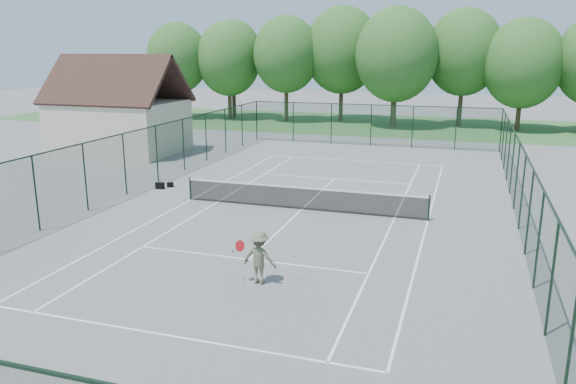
% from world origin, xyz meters
% --- Properties ---
extents(ground, '(140.00, 140.00, 0.00)m').
position_xyz_m(ground, '(0.00, 0.00, 0.00)').
color(ground, slate).
rests_on(ground, ground).
extents(grass_far, '(80.00, 16.00, 0.01)m').
position_xyz_m(grass_far, '(0.00, 30.00, 0.01)').
color(grass_far, '#3B7034').
rests_on(grass_far, ground).
extents(court_lines, '(11.05, 23.85, 0.01)m').
position_xyz_m(court_lines, '(0.00, 0.00, 0.00)').
color(court_lines, white).
rests_on(court_lines, ground).
extents(tennis_net, '(11.08, 0.08, 1.10)m').
position_xyz_m(tennis_net, '(0.00, 0.00, 0.58)').
color(tennis_net, black).
rests_on(tennis_net, ground).
extents(fence_enclosure, '(18.05, 36.05, 3.02)m').
position_xyz_m(fence_enclosure, '(0.00, 0.00, 1.56)').
color(fence_enclosure, '#173A21').
rests_on(fence_enclosure, ground).
extents(utility_building, '(8.60, 6.27, 6.63)m').
position_xyz_m(utility_building, '(-16.00, 10.00, 3.12)').
color(utility_building, beige).
rests_on(utility_building, ground).
extents(tree_line_far, '(39.40, 6.40, 9.70)m').
position_xyz_m(tree_line_far, '(0.00, 30.00, 5.99)').
color(tree_line_far, '#483823').
rests_on(tree_line_far, ground).
extents(sports_bag_a, '(0.42, 0.25, 0.33)m').
position_xyz_m(sports_bag_a, '(-8.01, 1.48, 0.17)').
color(sports_bag_a, black).
rests_on(sports_bag_a, ground).
extents(sports_bag_b, '(0.38, 0.31, 0.25)m').
position_xyz_m(sports_bag_b, '(-7.68, 1.95, 0.13)').
color(sports_bag_b, black).
rests_on(sports_bag_b, ground).
extents(tennis_player, '(1.87, 0.85, 1.65)m').
position_xyz_m(tennis_player, '(1.06, -8.13, 0.83)').
color(tennis_player, '#616448').
rests_on(tennis_player, ground).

